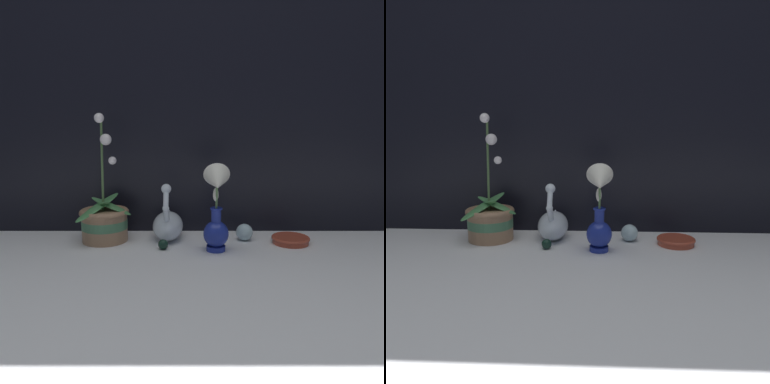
% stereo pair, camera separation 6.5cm
% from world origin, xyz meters
% --- Properties ---
extents(ground_plane, '(2.80, 2.80, 0.00)m').
position_xyz_m(ground_plane, '(0.00, 0.00, 0.00)').
color(ground_plane, white).
extents(window_backdrop, '(2.80, 0.03, 1.20)m').
position_xyz_m(window_backdrop, '(0.00, 0.30, 0.60)').
color(window_backdrop, black).
rests_on(window_backdrop, ground_plane).
extents(orchid_potted_plant, '(0.19, 0.23, 0.45)m').
position_xyz_m(orchid_potted_plant, '(-0.33, 0.17, 0.08)').
color(orchid_potted_plant, '#9E7556').
rests_on(orchid_potted_plant, ground_plane).
extents(swan_figurine, '(0.11, 0.21, 0.21)m').
position_xyz_m(swan_figurine, '(-0.11, 0.19, 0.06)').
color(swan_figurine, silver).
rests_on(swan_figurine, ground_plane).
extents(blue_vase, '(0.08, 0.13, 0.29)m').
position_xyz_m(blue_vase, '(0.05, 0.05, 0.13)').
color(blue_vase, navy).
rests_on(blue_vase, ground_plane).
extents(glass_sphere, '(0.06, 0.06, 0.06)m').
position_xyz_m(glass_sphere, '(0.16, 0.17, 0.03)').
color(glass_sphere, silver).
rests_on(glass_sphere, ground_plane).
extents(amber_dish, '(0.13, 0.13, 0.02)m').
position_xyz_m(amber_dish, '(0.32, 0.14, 0.01)').
color(amber_dish, '#A8422D').
rests_on(amber_dish, ground_plane).
extents(glass_bauble, '(0.03, 0.03, 0.03)m').
position_xyz_m(glass_bauble, '(-0.12, 0.07, 0.02)').
color(glass_bauble, '#142D23').
rests_on(glass_bauble, ground_plane).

